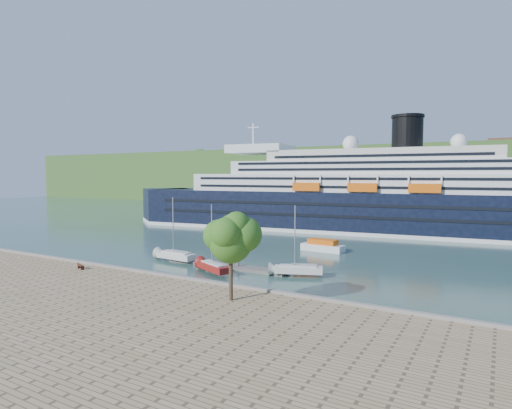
# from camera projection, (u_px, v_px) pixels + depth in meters

# --- Properties ---
(ground) EXTENTS (400.00, 400.00, 0.00)m
(ground) POSITION_uv_depth(u_px,v_px,m) (158.00, 283.00, 51.03)
(ground) COLOR #2C4F49
(ground) RESTS_ON ground
(far_hillside) EXTENTS (400.00, 50.00, 24.00)m
(far_hillside) POSITION_uv_depth(u_px,v_px,m) (404.00, 177.00, 175.48)
(far_hillside) COLOR #355C24
(far_hillside) RESTS_ON ground
(quay_coping) EXTENTS (220.00, 0.50, 0.30)m
(quay_coping) POSITION_uv_depth(u_px,v_px,m) (157.00, 273.00, 50.78)
(quay_coping) COLOR slate
(quay_coping) RESTS_ON promenade
(cruise_ship) EXTENTS (115.42, 29.30, 25.66)m
(cruise_ship) POSITION_uv_depth(u_px,v_px,m) (350.00, 175.00, 96.87)
(cruise_ship) COLOR black
(cruise_ship) RESTS_ON ground
(park_bench) EXTENTS (1.43, 0.93, 0.85)m
(park_bench) POSITION_uv_depth(u_px,v_px,m) (81.00, 266.00, 53.73)
(park_bench) COLOR #4D2516
(park_bench) RESTS_ON promenade
(promenade_tree) EXTENTS (5.52, 5.52, 9.15)m
(promenade_tree) POSITION_uv_depth(u_px,v_px,m) (231.00, 252.00, 40.16)
(promenade_tree) COLOR #27631A
(promenade_tree) RESTS_ON promenade
(floating_pontoon) EXTENTS (18.79, 2.50, 0.42)m
(floating_pontoon) POSITION_uv_depth(u_px,v_px,m) (226.00, 266.00, 59.44)
(floating_pontoon) COLOR #655F5A
(floating_pontoon) RESTS_ON ground
(sailboat_white_near) EXTENTS (7.22, 2.56, 9.15)m
(sailboat_white_near) POSITION_uv_depth(u_px,v_px,m) (176.00, 231.00, 62.72)
(sailboat_white_near) COLOR silver
(sailboat_white_near) RESTS_ON ground
(sailboat_red) EXTENTS (6.84, 4.49, 8.63)m
(sailboat_red) POSITION_uv_depth(u_px,v_px,m) (214.00, 241.00, 55.22)
(sailboat_red) COLOR maroon
(sailboat_red) RESTS_ON ground
(sailboat_white_far) EXTENTS (6.87, 4.18, 8.61)m
(sailboat_white_far) POSITION_uv_depth(u_px,v_px,m) (299.00, 243.00, 53.73)
(sailboat_white_far) COLOR silver
(sailboat_white_far) RESTS_ON ground
(tender_launch) EXTENTS (7.50, 3.16, 2.02)m
(tender_launch) POSITION_uv_depth(u_px,v_px,m) (323.00, 245.00, 72.00)
(tender_launch) COLOR #E55B0D
(tender_launch) RESTS_ON ground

